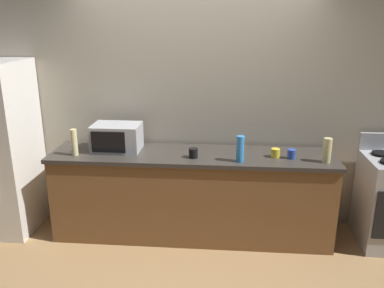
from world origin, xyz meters
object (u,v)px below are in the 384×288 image
at_px(microwave, 117,137).
at_px(bottle_spray_cleaner, 240,149).
at_px(mug_blue, 292,154).
at_px(bottle_vinegar, 327,150).
at_px(mug_yellow, 275,153).
at_px(mug_black, 193,153).
at_px(bottle_hand_soap, 74,142).

bearing_deg(microwave, bottle_spray_cleaner, -10.90).
bearing_deg(mug_blue, microwave, 176.36).
distance_m(bottle_vinegar, mug_yellow, 0.48).
relative_size(bottle_vinegar, mug_yellow, 2.76).
height_order(mug_blue, mug_black, mug_black).
distance_m(mug_blue, mug_black, 0.95).
bearing_deg(mug_black, mug_yellow, 6.06).
relative_size(bottle_spray_cleaner, mug_black, 2.67).
distance_m(bottle_hand_soap, bottle_vinegar, 2.42).
bearing_deg(mug_yellow, bottle_vinegar, -13.01).
xyz_separation_m(bottle_hand_soap, mug_black, (1.17, 0.03, -0.09)).
bearing_deg(mug_yellow, mug_blue, -10.35).
xyz_separation_m(mug_yellow, mug_black, (-0.79, -0.08, 0.00)).
relative_size(mug_yellow, mug_black, 0.91).
relative_size(bottle_hand_soap, mug_black, 2.82).
bearing_deg(bottle_spray_cleaner, mug_black, 170.90).
height_order(microwave, mug_blue, microwave).
height_order(microwave, bottle_hand_soap, microwave).
relative_size(microwave, bottle_spray_cleaner, 1.92).
relative_size(microwave, mug_yellow, 5.64).
bearing_deg(bottle_spray_cleaner, bottle_vinegar, 3.53).
xyz_separation_m(microwave, mug_blue, (1.74, -0.11, -0.09)).
bearing_deg(mug_black, bottle_spray_cleaner, -9.10).
relative_size(microwave, mug_black, 5.12).
bearing_deg(bottle_vinegar, microwave, 174.72).
bearing_deg(mug_yellow, mug_black, -173.94).
bearing_deg(bottle_spray_cleaner, bottle_hand_soap, 178.42).
relative_size(bottle_spray_cleaner, bottle_vinegar, 1.07).
distance_m(bottle_spray_cleaner, bottle_hand_soap, 1.62).
height_order(bottle_vinegar, mug_black, bottle_vinegar).
distance_m(mug_yellow, mug_black, 0.80).
relative_size(bottle_spray_cleaner, mug_yellow, 2.94).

